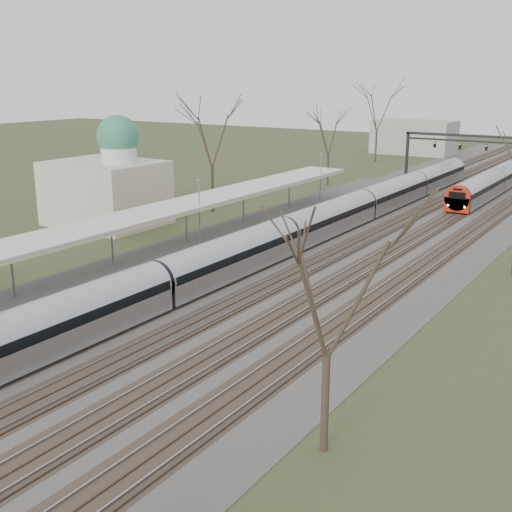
{
  "coord_description": "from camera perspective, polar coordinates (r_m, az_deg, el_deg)",
  "views": [
    {
      "loc": [
        22.5,
        -4.13,
        13.56
      ],
      "look_at": [
        -0.14,
        30.43,
        2.0
      ],
      "focal_mm": 45.0,
      "sensor_mm": 36.0,
      "label": 1
    }
  ],
  "objects": [
    {
      "name": "track_bed",
      "position": [
        64.6,
        12.36,
        3.21
      ],
      "size": [
        24.0,
        160.0,
        0.22
      ],
      "color": "#474442",
      "rests_on": "ground"
    },
    {
      "name": "canopy",
      "position": [
        49.66,
        -7.02,
        4.33
      ],
      "size": [
        4.1,
        50.0,
        3.11
      ],
      "color": "slate",
      "rests_on": "platform"
    },
    {
      "name": "train_far",
      "position": [
        89.56,
        21.48,
        6.81
      ],
      "size": [
        2.62,
        45.21,
        3.05
      ],
      "color": "#B1B4BB",
      "rests_on": "ground"
    },
    {
      "name": "train_near",
      "position": [
        56.83,
        6.34,
        3.26
      ],
      "size": [
        2.62,
        75.21,
        3.05
      ],
      "color": "#B1B4BB",
      "rests_on": "ground"
    },
    {
      "name": "signal_gantry",
      "position": [
        92.25,
        19.42,
        9.38
      ],
      "size": [
        21.0,
        0.59,
        6.08
      ],
      "color": "black",
      "rests_on": "ground"
    },
    {
      "name": "platform",
      "position": [
        53.84,
        -3.81,
        1.56
      ],
      "size": [
        3.5,
        69.0,
        1.0
      ],
      "primitive_type": "cube",
      "color": "#9E9B93",
      "rests_on": "ground"
    },
    {
      "name": "dome_building",
      "position": [
        61.86,
        -13.05,
        6.08
      ],
      "size": [
        10.0,
        8.0,
        10.3
      ],
      "color": "beige",
      "rests_on": "ground"
    },
    {
      "name": "tree_east_near",
      "position": [
        22.48,
        6.49,
        -2.63
      ],
      "size": [
        4.5,
        4.5,
        9.27
      ],
      "color": "#2D231C",
      "rests_on": "ground"
    },
    {
      "name": "tree_west_far",
      "position": [
        65.64,
        -3.98,
        10.75
      ],
      "size": [
        5.5,
        5.5,
        11.33
      ],
      "color": "#2D231C",
      "rests_on": "ground"
    }
  ]
}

